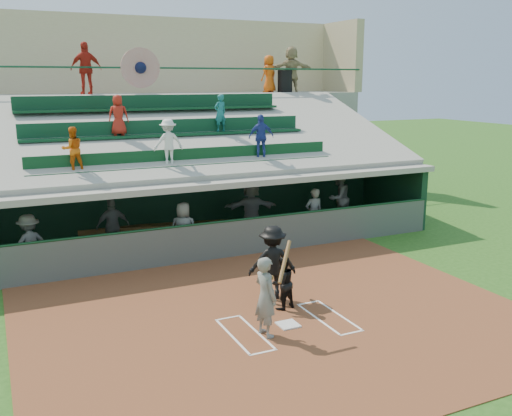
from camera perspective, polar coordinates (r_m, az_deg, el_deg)
name	(u,v)px	position (r m, az deg, el deg)	size (l,w,h in m)	color
ground	(288,326)	(12.51, 3.22, -11.71)	(100.00, 100.00, 0.00)	#255317
dirt_slab	(277,317)	(12.90, 2.15, -10.84)	(11.00, 9.00, 0.02)	brown
home_plate	(288,325)	(12.49, 3.22, -11.56)	(0.43, 0.43, 0.03)	white
batters_box_chalk	(288,325)	(12.50, 3.22, -11.61)	(2.65, 1.85, 0.01)	white
dugout_floor	(188,245)	(18.35, -6.81, -3.65)	(16.00, 3.50, 0.04)	gray
concourse_slab	(135,150)	(24.29, -12.01, 5.68)	(20.00, 3.00, 4.60)	gray
grandstand	(154,160)	(21.42, -10.17, 4.74)	(20.40, 10.40, 7.80)	#515651
batter_at_plate	(266,296)	(11.71, 0.99, -8.80)	(0.88, 0.76, 1.95)	#5F625C
catcher	(283,283)	(13.11, 2.67, -7.48)	(0.60, 0.47, 1.24)	black
home_umpire	(272,262)	(13.66, 1.66, -5.43)	(1.15, 0.66, 1.78)	black
dugout_bench	(171,230)	(19.38, -8.53, -2.14)	(13.32, 0.40, 0.40)	brown
dugout_player_a	(29,244)	(16.42, -21.72, -3.39)	(1.07, 0.61, 1.65)	#535550
dugout_player_b	(113,226)	(17.58, -14.12, -1.76)	(0.99, 0.41, 1.69)	#565853
dugout_player_c	(184,230)	(16.79, -7.24, -2.20)	(0.81, 0.53, 1.66)	#595B56
dugout_player_d	(251,209)	(18.83, -0.49, -0.10)	(1.76, 0.56, 1.89)	#5A5C57
dugout_player_e	(314,214)	(18.72, 5.80, -0.56)	(0.61, 0.40, 1.69)	#595B56
dugout_player_f	(339,198)	(20.58, 8.27, 0.99)	(0.96, 0.75, 1.97)	#585B56
trash_bin	(285,81)	(25.28, 2.92, 12.53)	(0.64, 0.64, 0.96)	black
concourse_staff_a	(86,69)	(22.44, -16.62, 13.22)	(1.12, 0.47, 1.92)	#AD1F13
concourse_staff_b	(269,74)	(25.21, 1.32, 13.25)	(0.78, 0.50, 1.59)	#CA4C0B
concourse_staff_c	(291,70)	(25.39, 3.54, 13.65)	(1.82, 0.58, 1.96)	tan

